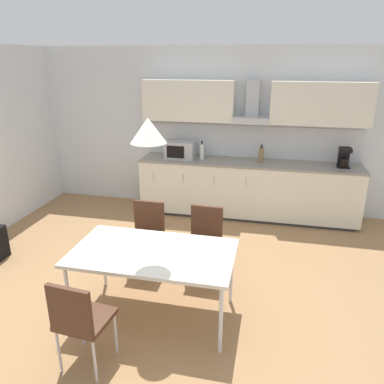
{
  "coord_description": "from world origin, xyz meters",
  "views": [
    {
      "loc": [
        1.18,
        -3.24,
        2.51
      ],
      "look_at": [
        0.27,
        0.82,
        1.0
      ],
      "focal_mm": 35.0,
      "sensor_mm": 36.0,
      "label": 1
    }
  ],
  "objects_px": {
    "chair_far_right": "(205,236)",
    "pendant_lamp": "(148,130)",
    "dining_table": "(153,255)",
    "chair_far_left": "(147,230)",
    "coffee_maker": "(344,157)",
    "bottle_brown": "(261,155)",
    "bottle_white": "(202,151)",
    "chair_near_left": "(79,317)",
    "microwave": "(180,150)"
  },
  "relations": [
    {
      "from": "bottle_brown",
      "to": "chair_near_left",
      "type": "distance_m",
      "value": 3.89
    },
    {
      "from": "coffee_maker",
      "to": "chair_near_left",
      "type": "distance_m",
      "value": 4.44
    },
    {
      "from": "microwave",
      "to": "bottle_white",
      "type": "bearing_deg",
      "value": 0.29
    },
    {
      "from": "bottle_brown",
      "to": "chair_near_left",
      "type": "xyz_separation_m",
      "value": [
        -1.25,
        -3.64,
        -0.51
      ]
    },
    {
      "from": "chair_far_right",
      "to": "pendant_lamp",
      "type": "distance_m",
      "value": 1.64
    },
    {
      "from": "chair_near_left",
      "to": "chair_far_right",
      "type": "bearing_deg",
      "value": 66.31
    },
    {
      "from": "bottle_brown",
      "to": "dining_table",
      "type": "xyz_separation_m",
      "value": [
        -0.88,
        -2.82,
        -0.36
      ]
    },
    {
      "from": "microwave",
      "to": "chair_far_left",
      "type": "distance_m",
      "value": 2.04
    },
    {
      "from": "bottle_white",
      "to": "pendant_lamp",
      "type": "relative_size",
      "value": 0.95
    },
    {
      "from": "coffee_maker",
      "to": "chair_near_left",
      "type": "relative_size",
      "value": 0.34
    },
    {
      "from": "chair_far_left",
      "to": "dining_table",
      "type": "bearing_deg",
      "value": -66.71
    },
    {
      "from": "dining_table",
      "to": "chair_far_left",
      "type": "height_order",
      "value": "chair_far_left"
    },
    {
      "from": "microwave",
      "to": "dining_table",
      "type": "xyz_separation_m",
      "value": [
        0.43,
        -2.79,
        -0.38
      ]
    },
    {
      "from": "bottle_brown",
      "to": "pendant_lamp",
      "type": "height_order",
      "value": "pendant_lamp"
    },
    {
      "from": "dining_table",
      "to": "chair_far_right",
      "type": "height_order",
      "value": "chair_far_right"
    },
    {
      "from": "dining_table",
      "to": "bottle_white",
      "type": "bearing_deg",
      "value": 91.39
    },
    {
      "from": "bottle_white",
      "to": "bottle_brown",
      "type": "bearing_deg",
      "value": 1.87
    },
    {
      "from": "bottle_white",
      "to": "pendant_lamp",
      "type": "xyz_separation_m",
      "value": [
        0.07,
        -2.79,
        0.85
      ]
    },
    {
      "from": "microwave",
      "to": "bottle_white",
      "type": "relative_size",
      "value": 1.58
    },
    {
      "from": "dining_table",
      "to": "chair_near_left",
      "type": "relative_size",
      "value": 1.82
    },
    {
      "from": "coffee_maker",
      "to": "dining_table",
      "type": "xyz_separation_m",
      "value": [
        -2.12,
        -2.81,
        -0.39
      ]
    },
    {
      "from": "coffee_maker",
      "to": "bottle_brown",
      "type": "relative_size",
      "value": 1.08
    },
    {
      "from": "dining_table",
      "to": "chair_far_left",
      "type": "relative_size",
      "value": 1.82
    },
    {
      "from": "bottle_white",
      "to": "pendant_lamp",
      "type": "distance_m",
      "value": 2.92
    },
    {
      "from": "chair_far_right",
      "to": "chair_far_left",
      "type": "bearing_deg",
      "value": 180.0
    },
    {
      "from": "chair_far_right",
      "to": "chair_near_left",
      "type": "height_order",
      "value": "same"
    },
    {
      "from": "bottle_brown",
      "to": "chair_far_left",
      "type": "distance_m",
      "value": 2.41
    },
    {
      "from": "microwave",
      "to": "bottle_brown",
      "type": "relative_size",
      "value": 1.72
    },
    {
      "from": "microwave",
      "to": "chair_far_right",
      "type": "bearing_deg",
      "value": -68.15
    },
    {
      "from": "coffee_maker",
      "to": "pendant_lamp",
      "type": "distance_m",
      "value": 3.62
    },
    {
      "from": "chair_far_left",
      "to": "pendant_lamp",
      "type": "bearing_deg",
      "value": -66.71
    },
    {
      "from": "chair_near_left",
      "to": "pendant_lamp",
      "type": "height_order",
      "value": "pendant_lamp"
    },
    {
      "from": "bottle_brown",
      "to": "chair_far_left",
      "type": "height_order",
      "value": "bottle_brown"
    },
    {
      "from": "coffee_maker",
      "to": "dining_table",
      "type": "distance_m",
      "value": 3.54
    },
    {
      "from": "bottle_white",
      "to": "pendant_lamp",
      "type": "bearing_deg",
      "value": -88.61
    },
    {
      "from": "chair_far_left",
      "to": "chair_near_left",
      "type": "distance_m",
      "value": 1.65
    },
    {
      "from": "microwave",
      "to": "coffee_maker",
      "type": "height_order",
      "value": "coffee_maker"
    },
    {
      "from": "bottle_brown",
      "to": "chair_far_right",
      "type": "relative_size",
      "value": 0.32
    },
    {
      "from": "chair_far_right",
      "to": "bottle_brown",
      "type": "bearing_deg",
      "value": 75.26
    },
    {
      "from": "bottle_brown",
      "to": "chair_far_right",
      "type": "height_order",
      "value": "bottle_brown"
    },
    {
      "from": "chair_far_right",
      "to": "pendant_lamp",
      "type": "height_order",
      "value": "pendant_lamp"
    },
    {
      "from": "coffee_maker",
      "to": "chair_far_right",
      "type": "height_order",
      "value": "coffee_maker"
    },
    {
      "from": "chair_near_left",
      "to": "pendant_lamp",
      "type": "bearing_deg",
      "value": 66.15
    },
    {
      "from": "chair_near_left",
      "to": "pendant_lamp",
      "type": "xyz_separation_m",
      "value": [
        0.36,
        0.82,
        1.38
      ]
    },
    {
      "from": "bottle_brown",
      "to": "chair_near_left",
      "type": "height_order",
      "value": "bottle_brown"
    },
    {
      "from": "microwave",
      "to": "bottle_brown",
      "type": "bearing_deg",
      "value": 1.43
    },
    {
      "from": "bottle_white",
      "to": "dining_table",
      "type": "distance_m",
      "value": 2.81
    },
    {
      "from": "pendant_lamp",
      "to": "bottle_brown",
      "type": "bearing_deg",
      "value": 72.6
    },
    {
      "from": "microwave",
      "to": "chair_far_right",
      "type": "xyz_separation_m",
      "value": [
        0.79,
        -1.96,
        -0.53
      ]
    },
    {
      "from": "coffee_maker",
      "to": "pendant_lamp",
      "type": "bearing_deg",
      "value": -127.0
    }
  ]
}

